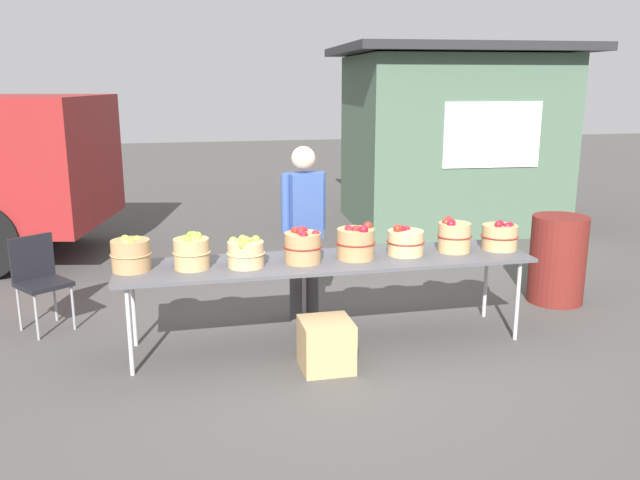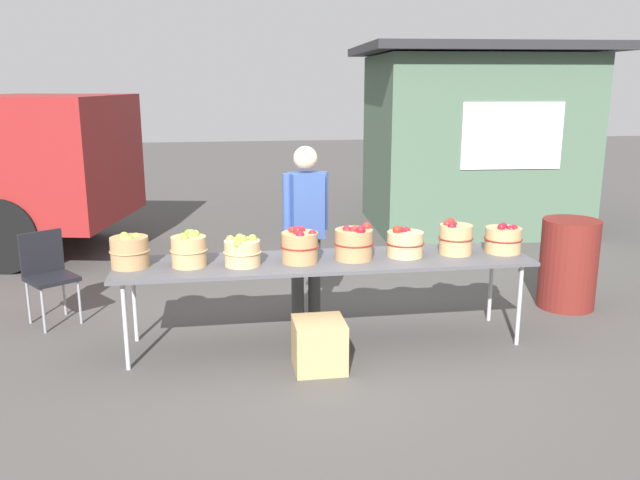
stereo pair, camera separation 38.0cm
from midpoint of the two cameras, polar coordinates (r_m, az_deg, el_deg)
name	(u,v)px [view 2 (the right image)]	position (r m, az deg, el deg)	size (l,w,h in m)	color
ground_plane	(325,342)	(5.79, 2.37, -8.91)	(40.00, 40.00, 0.00)	#474442
market_table	(325,263)	(5.56, 2.44, -2.06)	(3.50, 0.76, 0.75)	#4C4C51
apple_basket_green_0	(130,251)	(5.47, -14.32, -0.95)	(0.32, 0.32, 0.29)	#A87F51
apple_basket_green_1	(189,250)	(5.40, -9.34, -0.85)	(0.30, 0.30, 0.30)	tan
apple_basket_green_2	(242,251)	(5.37, -4.77, -1.00)	(0.31, 0.31, 0.26)	tan
apple_basket_red_0	(300,246)	(5.44, 0.22, -0.52)	(0.32, 0.32, 0.31)	#A87F51
apple_basket_red_1	(354,243)	(5.55, 4.92, -0.27)	(0.34, 0.34, 0.31)	#A87F51
apple_basket_red_2	(405,243)	(5.71, 9.28, -0.28)	(0.33, 0.33, 0.27)	tan
apple_basket_red_3	(455,238)	(5.87, 13.51, 0.14)	(0.30, 0.30, 0.30)	tan
apple_basket_red_4	(503,239)	(6.04, 17.39, 0.06)	(0.33, 0.33, 0.27)	tan
vendor_adult	(306,220)	(6.05, 0.55, 1.74)	(0.43, 0.28, 1.65)	#3F3F3F
food_kiosk	(473,137)	(10.48, 14.15, 8.65)	(3.68, 3.12, 2.74)	#47604C
folding_chair	(48,270)	(6.54, -21.06, -2.46)	(0.56, 0.56, 0.86)	black
trash_barrel	(568,264)	(7.06, 22.23, -1.93)	(0.56, 0.56, 0.90)	maroon
produce_crate	(319,345)	(5.23, 2.03, -9.10)	(0.40, 0.40, 0.40)	tan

